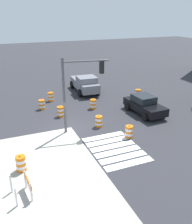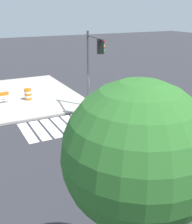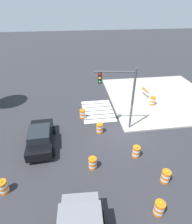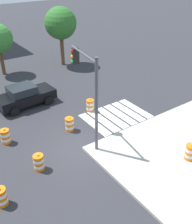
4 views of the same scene
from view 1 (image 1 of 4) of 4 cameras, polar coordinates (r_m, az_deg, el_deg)
ground_plane at (r=19.33m, az=-5.74°, el=-3.94°), size 120.00×120.00×0.00m
crosswalk_stripes at (r=16.64m, az=4.43°, el=-8.48°), size 4.35×3.20×0.02m
sports_car at (r=22.31m, az=11.14°, el=1.66°), size 4.38×2.30×1.63m
pickup_truck at (r=27.83m, az=-2.51°, el=6.52°), size 5.24×2.55×1.92m
traffic_barrel_near_corner at (r=23.52m, az=-12.43°, el=1.70°), size 0.56×0.56×1.02m
traffic_barrel_crosswalk_end at (r=25.50m, az=-10.43°, el=3.47°), size 0.56×0.56×1.02m
traffic_barrel_median_near at (r=21.56m, az=-8.21°, el=0.10°), size 0.56×0.56×1.02m
traffic_barrel_median_far at (r=26.47m, az=9.64°, el=4.22°), size 0.56×0.56×1.02m
traffic_barrel_far_curb at (r=17.98m, az=7.65°, el=-4.53°), size 0.56×0.56×1.02m
traffic_barrel_lane_center at (r=23.10m, az=-0.67°, el=1.86°), size 0.56×0.56×1.02m
traffic_barrel_opposite_curb at (r=19.45m, az=0.66°, el=-2.18°), size 0.56×0.56×1.02m
traffic_barrel_on_sidewalk at (r=14.70m, az=-16.96°, el=-11.29°), size 0.56×0.56×1.02m
construction_barricade at (r=12.85m, az=-16.10°, el=-15.97°), size 1.32×0.91×1.00m
traffic_light_pole at (r=17.41m, az=-3.81°, el=6.93°), size 0.72×3.26×5.50m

